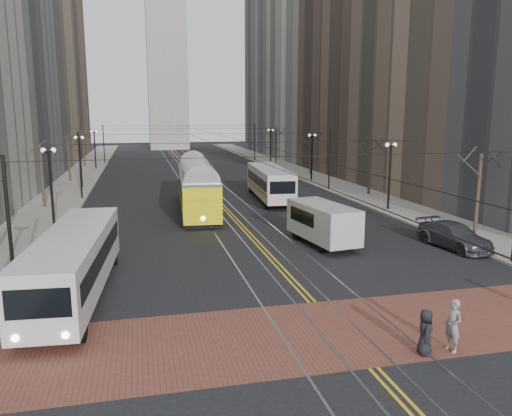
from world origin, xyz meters
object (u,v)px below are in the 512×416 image
rear_bus (270,184)px  sedan_grey (271,193)px  transit_bus (75,265)px  pedestrian_b (453,326)px  streetcar (197,190)px  cargo_van (323,225)px  sedan_parked (454,236)px  pedestrian_a (425,332)px

rear_bus → sedan_grey: (-0.01, -0.38, -0.86)m
transit_bus → pedestrian_b: 16.15m
transit_bus → rear_bus: (15.35, 23.37, 0.05)m
streetcar → cargo_van: (6.50, -13.30, -0.48)m
sedan_grey → cargo_van: bearing=-99.5°
sedan_parked → pedestrian_b: bearing=-132.4°
pedestrian_a → sedan_grey: bearing=19.1°
rear_bus → pedestrian_a: (-2.83, -32.06, -0.74)m
streetcar → pedestrian_a: 28.58m
pedestrian_b → cargo_van: bearing=168.4°
sedan_grey → pedestrian_b: size_ratio=2.21×
cargo_van → streetcar: bearing=107.8°
sedan_grey → sedan_parked: bearing=-76.7°
transit_bus → sedan_grey: 27.65m
sedan_grey → pedestrian_a: size_ratio=2.56×
transit_bus → sedan_grey: bearing=60.6°
cargo_van → transit_bus: bearing=-164.9°
rear_bus → cargo_van: bearing=-89.2°
transit_bus → sedan_parked: (22.15, 3.61, -0.74)m
transit_bus → pedestrian_a: size_ratio=7.42×
transit_bus → pedestrian_b: (13.60, -8.69, -0.56)m
sedan_parked → pedestrian_b: pedestrian_b is taller
cargo_van → sedan_grey: cargo_van is taller
streetcar → pedestrian_b: streetcar is taller
transit_bus → pedestrian_a: 15.26m
rear_bus → sedan_parked: 20.91m
pedestrian_b → sedan_grey: bearing=168.2°
transit_bus → sedan_grey: (15.34, 22.99, -0.81)m
streetcar → sedan_parked: (14.30, -15.88, -1.02)m
cargo_van → sedan_parked: size_ratio=1.11×
streetcar → cargo_van: size_ratio=2.56×
streetcar → rear_bus: 8.45m
rear_bus → cargo_van: rear_bus is taller
rear_bus → cargo_van: size_ratio=2.02×
cargo_van → sedan_grey: size_ratio=1.42×
transit_bus → rear_bus: 27.96m
transit_bus → pedestrian_b: bearing=-28.2°
sedan_grey → pedestrian_a: (-2.82, -31.68, 0.12)m
streetcar → sedan_grey: size_ratio=3.64×
rear_bus → sedan_parked: size_ratio=2.25×
sedan_grey → pedestrian_b: pedestrian_b is taller
transit_bus → rear_bus: size_ratio=1.01×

